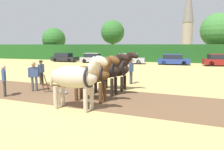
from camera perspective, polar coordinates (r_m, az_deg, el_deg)
The scene contains 21 objects.
ground_plane at distance 10.10m, azimuth -9.32°, elevation -8.23°, with size 240.00×240.00×0.00m, color tan.
plowed_furrow_strip at distance 13.84m, azimuth -18.23°, elevation -4.12°, with size 25.54×4.42×0.01m, color brown.
hedgerow at distance 36.85m, azimuth 11.00°, elevation 5.63°, with size 70.00×1.43×2.88m, color #1E511E.
tree_far_left at distance 48.00m, azimuth -14.95°, elevation 8.97°, with size 4.83×4.83×6.36m.
tree_left at distance 43.49m, azimuth 0.15°, elevation 11.11°, with size 4.59×4.59×7.57m.
tree_center_left at distance 40.73m, azimuth 25.89°, elevation 10.46°, with size 5.61×5.61×8.00m.
church_spire at distance 67.10m, azimuth 19.27°, elevation 14.16°, with size 3.13×3.13×20.34m.
draft_horse_lead_left at distance 9.44m, azimuth -9.59°, elevation -0.60°, with size 2.94×1.17×2.43m.
draft_horse_lead_right at distance 10.77m, azimuth -5.19°, elevation 0.19°, with size 2.75×1.04×2.38m.
draft_horse_trail_left at distance 12.14m, azimuth -1.84°, elevation 1.35°, with size 2.62×1.15×2.41m.
draft_horse_trail_right at distance 13.55m, azimuth 0.91°, elevation 1.71°, with size 2.73×1.17×2.45m.
plow at distance 13.07m, azimuth -14.47°, elevation -3.23°, with size 1.77×0.49×1.13m.
farmer_at_plow at distance 13.92m, azimuth -19.71°, elevation 0.20°, with size 0.58×0.44×1.76m.
farmer_beside_team at distance 15.58m, azimuth 5.02°, elevation 1.50°, with size 0.45×0.69×1.79m.
farmer_onlooker_left at distance 13.17m, azimuth -26.38°, elevation -0.76°, with size 0.49×0.53×1.71m.
farmer_onlooker_right at distance 16.25m, azimuth -18.03°, elevation 1.19°, with size 0.43×0.67×1.71m.
parked_car_far_left at distance 37.41m, azimuth -12.35°, elevation 4.49°, with size 4.49×1.98×1.46m.
parked_car_left at distance 34.45m, azimuth -4.99°, elevation 4.41°, with size 3.92×1.99×1.52m.
parked_car_center_left at distance 32.68m, azimuth 4.55°, elevation 4.23°, with size 4.60×2.25×1.50m.
parked_car_center at distance 32.17m, azimuth 15.71°, elevation 3.89°, with size 4.44×2.09×1.50m.
parked_car_center_right at distance 32.39m, azimuth 26.22°, elevation 3.49°, with size 4.40×2.54×1.60m.
Camera 1 is at (4.49, -8.61, 2.78)m, focal length 35.00 mm.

